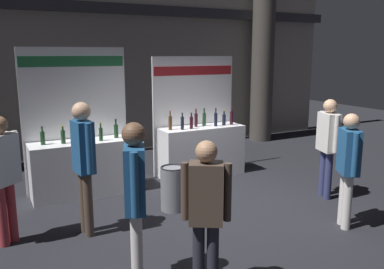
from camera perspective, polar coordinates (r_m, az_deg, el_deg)
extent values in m
plane|color=black|center=(6.60, 3.74, -10.49)|extent=(24.83, 24.83, 0.00)
cube|color=gray|center=(10.42, -9.94, 15.23)|extent=(12.42, 0.25, 6.36)
cube|color=#2D2D33|center=(10.16, -9.46, 17.15)|extent=(12.42, 0.20, 0.24)
cylinder|color=#423D38|center=(11.61, 10.07, 12.58)|extent=(0.63, 0.63, 5.46)
cube|color=white|center=(7.31, -15.21, -4.68)|extent=(1.74, 0.60, 0.97)
cube|color=white|center=(7.46, -16.10, 1.90)|extent=(1.83, 0.04, 2.57)
cube|color=#1E6638|center=(7.34, -16.51, 9.92)|extent=(1.78, 0.01, 0.18)
cylinder|color=#19381E|center=(7.11, -20.41, -0.50)|extent=(0.07, 0.07, 0.22)
cylinder|color=#19381E|center=(7.09, -20.49, 0.65)|extent=(0.03, 0.03, 0.07)
cylinder|color=black|center=(7.08, -20.51, 1.00)|extent=(0.03, 0.03, 0.02)
cylinder|color=#19381E|center=(7.10, -17.80, -0.35)|extent=(0.07, 0.07, 0.22)
cylinder|color=#19381E|center=(7.07, -17.87, 0.81)|extent=(0.03, 0.03, 0.07)
cylinder|color=gold|center=(7.06, -17.89, 1.16)|extent=(0.03, 0.03, 0.02)
cylinder|color=black|center=(7.09, -15.42, -0.21)|extent=(0.07, 0.07, 0.22)
cylinder|color=black|center=(7.07, -15.48, 0.99)|extent=(0.03, 0.03, 0.08)
cylinder|color=red|center=(7.06, -15.50, 1.38)|extent=(0.03, 0.03, 0.02)
cylinder|color=#19381E|center=(7.14, -12.79, 0.02)|extent=(0.07, 0.07, 0.23)
cylinder|color=#19381E|center=(7.11, -12.84, 1.23)|extent=(0.03, 0.03, 0.08)
cylinder|color=gold|center=(7.11, -12.86, 1.62)|extent=(0.03, 0.03, 0.02)
cylinder|color=#19381E|center=(7.35, -10.71, 0.46)|extent=(0.08, 0.08, 0.24)
cylinder|color=#19381E|center=(7.32, -10.76, 1.69)|extent=(0.03, 0.03, 0.08)
cylinder|color=black|center=(7.31, -10.77, 2.09)|extent=(0.03, 0.03, 0.02)
cube|color=white|center=(8.20, 1.34, -2.37)|extent=(1.73, 0.60, 1.01)
cube|color=white|center=(8.36, 0.23, 2.77)|extent=(1.82, 0.04, 2.40)
cube|color=maroon|center=(8.25, 0.31, 9.04)|extent=(1.77, 0.01, 0.18)
cylinder|color=#472D14|center=(7.76, -3.10, 1.63)|extent=(0.07, 0.07, 0.27)
cylinder|color=#472D14|center=(7.73, -3.11, 2.91)|extent=(0.03, 0.03, 0.08)
cylinder|color=red|center=(7.73, -3.12, 3.28)|extent=(0.03, 0.03, 0.02)
cylinder|color=black|center=(7.78, -1.38, 1.61)|extent=(0.07, 0.07, 0.25)
cylinder|color=black|center=(7.75, -1.39, 2.74)|extent=(0.03, 0.03, 0.06)
cylinder|color=black|center=(7.75, -1.39, 3.03)|extent=(0.03, 0.03, 0.02)
cylinder|color=black|center=(7.86, -0.09, 1.67)|extent=(0.07, 0.07, 0.24)
cylinder|color=black|center=(7.84, -0.09, 2.75)|extent=(0.03, 0.03, 0.06)
cylinder|color=black|center=(7.83, -0.10, 3.03)|extent=(0.03, 0.03, 0.02)
cylinder|color=black|center=(8.09, 0.57, 2.04)|extent=(0.07, 0.07, 0.26)
cylinder|color=black|center=(8.06, 0.58, 3.26)|extent=(0.03, 0.03, 0.08)
cylinder|color=red|center=(8.05, 0.58, 3.61)|extent=(0.03, 0.03, 0.02)
cylinder|color=#19381E|center=(8.19, 1.73, 2.14)|extent=(0.07, 0.07, 0.26)
cylinder|color=#19381E|center=(8.16, 1.74, 3.32)|extent=(0.03, 0.03, 0.08)
cylinder|color=black|center=(8.16, 1.74, 3.67)|extent=(0.03, 0.03, 0.02)
cylinder|color=black|center=(8.16, 3.38, 2.13)|extent=(0.07, 0.07, 0.27)
cylinder|color=black|center=(8.14, 3.39, 3.35)|extent=(0.03, 0.03, 0.08)
cylinder|color=red|center=(8.13, 3.40, 3.70)|extent=(0.03, 0.03, 0.02)
cylinder|color=black|center=(8.28, 4.55, 2.08)|extent=(0.07, 0.07, 0.22)
cylinder|color=black|center=(8.26, 4.57, 3.08)|extent=(0.03, 0.03, 0.07)
cylinder|color=gold|center=(8.25, 4.58, 3.38)|extent=(0.03, 0.03, 0.02)
cylinder|color=black|center=(8.36, 5.62, 2.33)|extent=(0.07, 0.07, 0.27)
cylinder|color=black|center=(8.33, 5.65, 3.50)|extent=(0.03, 0.03, 0.07)
cylinder|color=red|center=(8.33, 5.65, 3.80)|extent=(0.03, 0.03, 0.02)
cylinder|color=slate|center=(6.47, -2.70, -7.70)|extent=(0.40, 0.40, 0.69)
torus|color=black|center=(6.36, -2.73, -4.67)|extent=(0.39, 0.39, 0.02)
cylinder|color=maroon|center=(5.90, -24.19, -9.97)|extent=(0.12, 0.12, 0.82)
cylinder|color=maroon|center=(5.81, -25.31, -10.42)|extent=(0.12, 0.12, 0.82)
cube|color=silver|center=(5.64, -25.37, -3.20)|extent=(0.45, 0.43, 0.65)
cylinder|color=silver|center=(5.79, -23.68, -2.54)|extent=(0.08, 0.08, 0.62)
cylinder|color=navy|center=(7.42, 18.06, -5.18)|extent=(0.12, 0.12, 0.83)
cylinder|color=navy|center=(7.27, 18.75, -5.57)|extent=(0.12, 0.12, 0.83)
cube|color=silver|center=(7.17, 18.77, 0.31)|extent=(0.34, 0.46, 0.65)
sphere|color=tan|center=(7.10, 19.00, 3.84)|extent=(0.23, 0.23, 0.23)
cylinder|color=silver|center=(7.38, 17.85, 0.80)|extent=(0.08, 0.08, 0.62)
cylinder|color=silver|center=(6.96, 19.77, 0.04)|extent=(0.08, 0.08, 0.62)
cylinder|color=#47382D|center=(5.70, -14.48, -9.67)|extent=(0.12, 0.12, 0.89)
cylinder|color=#47382D|center=(5.85, -15.04, -9.17)|extent=(0.12, 0.12, 0.89)
cube|color=navy|center=(5.55, -15.18, -1.71)|extent=(0.26, 0.37, 0.70)
sphere|color=tan|center=(5.46, -15.44, 3.19)|extent=(0.24, 0.24, 0.24)
cylinder|color=navy|center=(5.34, -14.39, -1.97)|extent=(0.08, 0.08, 0.67)
cylinder|color=navy|center=(5.74, -15.93, -1.13)|extent=(0.08, 0.08, 0.67)
cylinder|color=silver|center=(4.38, -7.82, -16.31)|extent=(0.12, 0.12, 0.86)
cylinder|color=silver|center=(4.54, -7.81, -15.23)|extent=(0.12, 0.12, 0.86)
cube|color=navy|center=(4.17, -8.10, -6.24)|extent=(0.34, 0.46, 0.68)
sphere|color=brown|center=(4.05, -8.29, 0.07)|extent=(0.24, 0.24, 0.24)
cylinder|color=navy|center=(3.92, -8.14, -7.11)|extent=(0.08, 0.08, 0.65)
cylinder|color=navy|center=(4.40, -8.08, -5.03)|extent=(0.08, 0.08, 0.65)
cylinder|color=#23232D|center=(4.32, 0.93, -17.17)|extent=(0.12, 0.12, 0.79)
cylinder|color=#23232D|center=(4.32, 2.95, -17.20)|extent=(0.12, 0.12, 0.79)
cube|color=#47382D|center=(4.03, 2.01, -8.32)|extent=(0.41, 0.38, 0.63)
sphere|color=tan|center=(3.90, 2.05, -2.42)|extent=(0.22, 0.22, 0.22)
cylinder|color=#47382D|center=(4.03, -1.03, -8.05)|extent=(0.08, 0.08, 0.59)
cylinder|color=#47382D|center=(4.02, 5.07, -8.14)|extent=(0.08, 0.08, 0.59)
cylinder|color=silver|center=(6.31, 20.66, -8.44)|extent=(0.12, 0.12, 0.80)
cylinder|color=silver|center=(6.15, 21.14, -8.96)|extent=(0.12, 0.12, 0.80)
cube|color=navy|center=(6.03, 21.37, -2.30)|extent=(0.39, 0.45, 0.63)
sphere|color=tan|center=(5.95, 21.67, 1.74)|extent=(0.22, 0.22, 0.22)
cylinder|color=navy|center=(6.25, 20.70, -1.64)|extent=(0.08, 0.08, 0.60)
cylinder|color=navy|center=(5.81, 22.12, -2.70)|extent=(0.08, 0.08, 0.60)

